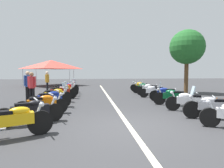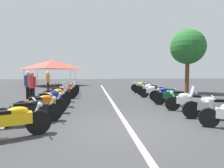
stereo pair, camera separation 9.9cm
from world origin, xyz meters
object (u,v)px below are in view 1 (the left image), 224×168
at_px(motorcycle_left_row_3, 51,99).
at_px(motorcycle_left_row_8, 67,87).
at_px(traffic_cone_1, 217,104).
at_px(bystander_1, 28,84).
at_px(event_tent, 51,65).
at_px(motorcycle_right_row_5, 154,91).
at_px(roadside_tree_0, 187,47).
at_px(motorcycle_right_row_2, 189,101).
at_px(motorcycle_right_row_7, 145,88).
at_px(motorcycle_left_row_2, 42,104).
at_px(motorcycle_right_row_1, 213,107).
at_px(motorcycle_left_row_0, 13,121).
at_px(motorcycle_left_row_5, 61,92).
at_px(motorcycle_left_row_4, 55,95).
at_px(motorcycle_left_row_7, 66,89).
at_px(bystander_2, 47,80).
at_px(motorcycle_left_row_6, 64,90).
at_px(motorcycle_right_row_8, 141,86).
at_px(motorcycle_right_row_3, 174,96).
at_px(motorcycle_right_row_4, 166,94).
at_px(bystander_0, 32,85).
at_px(motorcycle_right_row_6, 150,89).
at_px(motorcycle_left_row_1, 31,111).
at_px(traffic_cone_0, 224,105).

relative_size(motorcycle_left_row_3, motorcycle_left_row_8, 0.93).
height_order(motorcycle_left_row_3, traffic_cone_1, motorcycle_left_row_3).
bearing_deg(bystander_1, motorcycle_left_row_3, -20.76).
height_order(motorcycle_left_row_8, event_tent, event_tent).
distance_m(motorcycle_right_row_5, roadside_tree_0, 5.41).
height_order(motorcycle_right_row_2, motorcycle_right_row_7, motorcycle_right_row_2).
height_order(motorcycle_left_row_2, motorcycle_right_row_1, motorcycle_right_row_1).
height_order(motorcycle_left_row_0, motorcycle_left_row_3, motorcycle_left_row_3).
bearing_deg(motorcycle_left_row_5, motorcycle_left_row_4, -117.93).
height_order(motorcycle_left_row_7, bystander_2, bystander_2).
height_order(motorcycle_left_row_6, bystander_2, bystander_2).
distance_m(motorcycle_left_row_8, motorcycle_right_row_7, 6.50).
bearing_deg(motorcycle_left_row_0, motorcycle_left_row_7, 65.21).
height_order(motorcycle_right_row_8, bystander_2, bystander_2).
bearing_deg(bystander_2, motorcycle_left_row_3, 83.65).
distance_m(motorcycle_right_row_3, motorcycle_right_row_4, 1.37).
bearing_deg(motorcycle_left_row_8, bystander_1, -130.86).
distance_m(motorcycle_left_row_2, motorcycle_left_row_6, 5.45).
relative_size(motorcycle_left_row_0, motorcycle_left_row_6, 0.99).
distance_m(bystander_0, bystander_1, 0.81).
xyz_separation_m(motorcycle_left_row_4, motorcycle_right_row_7, (3.99, -6.31, -0.00)).
distance_m(motorcycle_left_row_2, motorcycle_right_row_4, 6.93).
bearing_deg(bystander_0, traffic_cone_1, -84.31).
relative_size(motorcycle_left_row_3, motorcycle_right_row_8, 0.99).
distance_m(motorcycle_left_row_0, traffic_cone_1, 8.18).
distance_m(motorcycle_right_row_1, motorcycle_right_row_8, 9.71).
relative_size(motorcycle_left_row_4, motorcycle_right_row_4, 0.93).
height_order(motorcycle_left_row_0, bystander_1, bystander_1).
bearing_deg(motorcycle_right_row_2, motorcycle_left_row_2, 23.68).
height_order(motorcycle_left_row_2, motorcycle_left_row_8, motorcycle_left_row_8).
height_order(motorcycle_left_row_5, bystander_0, bystander_0).
xyz_separation_m(motorcycle_left_row_0, traffic_cone_1, (2.75, -7.71, -0.17)).
height_order(motorcycle_left_row_6, motorcycle_right_row_2, motorcycle_left_row_6).
bearing_deg(motorcycle_right_row_5, traffic_cone_1, 136.19).
height_order(motorcycle_left_row_4, motorcycle_right_row_6, motorcycle_left_row_4).
relative_size(motorcycle_left_row_0, motorcycle_right_row_2, 1.02).
xyz_separation_m(motorcycle_left_row_7, roadside_tree_0, (-0.19, -9.58, 3.24)).
xyz_separation_m(motorcycle_right_row_1, bystander_2, (9.44, 7.98, 0.57)).
bearing_deg(motorcycle_left_row_8, traffic_cone_1, -68.13).
bearing_deg(motorcycle_left_row_1, bystander_0, 80.66).
bearing_deg(motorcycle_right_row_2, event_tent, -36.50).
distance_m(motorcycle_left_row_7, motorcycle_right_row_7, 6.21).
relative_size(motorcycle_left_row_0, motorcycle_right_row_5, 1.06).
bearing_deg(motorcycle_right_row_2, motorcycle_left_row_8, -28.52).
xyz_separation_m(motorcycle_left_row_6, bystander_0, (-2.59, 1.35, 0.55)).
bearing_deg(motorcycle_right_row_6, traffic_cone_1, 129.36).
bearing_deg(traffic_cone_0, roadside_tree_0, -15.75).
distance_m(traffic_cone_0, bystander_2, 12.48).
bearing_deg(motorcycle_left_row_1, motorcycle_right_row_4, 7.06).
relative_size(motorcycle_right_row_6, traffic_cone_0, 3.26).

